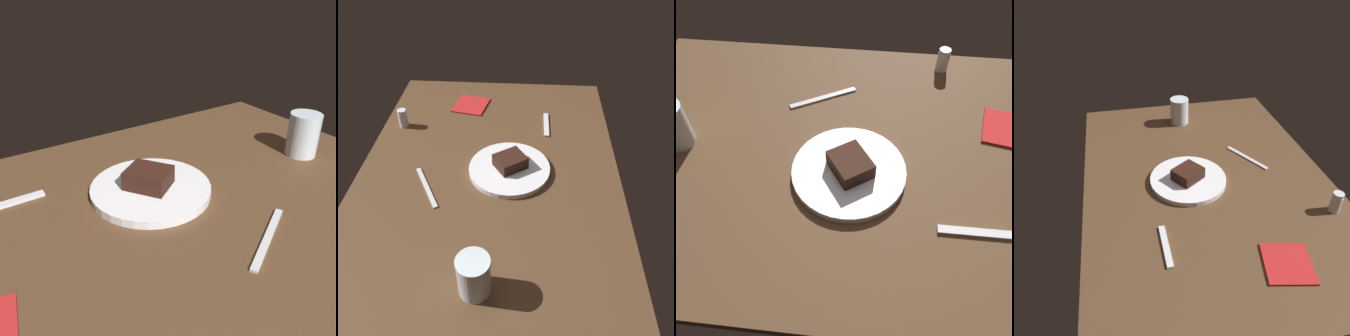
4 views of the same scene
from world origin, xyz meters
The scene contains 7 objects.
dining_table centered at (0.00, 0.00, 1.50)cm, with size 120.00×84.00×3.00cm, color #4C331E.
dessert_plate centered at (0.51, -6.75, 3.89)cm, with size 26.08×26.08×1.79cm, color silver.
chocolate_cake_slice centered at (0.87, -6.94, 6.80)cm, with size 9.07×7.75×4.02cm, color black.
salt_shaker centered at (23.79, 34.43, 6.42)cm, with size 3.46×3.46×6.93cm.
dessert_spoon centered at (27.56, -19.12, 3.35)cm, with size 15.00×1.80×0.70cm, color silver.
butter_knife centered at (-8.98, 18.27, 3.25)cm, with size 19.00×1.40×0.50cm, color silver.
folded_napkin centered at (39.84, 11.26, 3.30)cm, with size 13.34×12.50×0.60cm, color #B21E1E.
Camera 3 is at (4.70, -56.13, 69.41)cm, focal length 38.40 mm.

